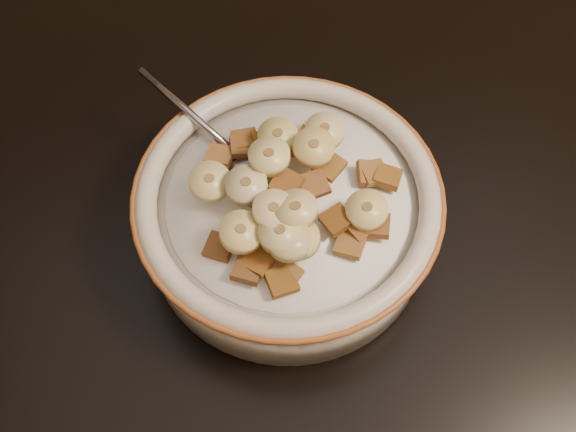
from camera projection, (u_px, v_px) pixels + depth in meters
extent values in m
cube|color=#422816|center=(377.00, 371.00, 1.29)|extent=(4.00, 4.50, 0.10)
cube|color=black|center=(472.00, 125.00, 0.62)|extent=(1.44, 0.97, 0.04)
cylinder|color=beige|center=(288.00, 218.00, 0.51)|extent=(0.23, 0.23, 0.05)
cylinder|color=white|center=(288.00, 200.00, 0.49)|extent=(0.19, 0.19, 0.00)
ellipsoid|color=#9394A0|center=(254.00, 170.00, 0.50)|extent=(0.06, 0.07, 0.01)
cube|color=brown|center=(360.00, 225.00, 0.46)|extent=(0.03, 0.03, 0.01)
cube|color=#9A6233|center=(314.00, 185.00, 0.47)|extent=(0.02, 0.02, 0.01)
cube|color=brown|center=(376.00, 225.00, 0.47)|extent=(0.03, 0.03, 0.01)
cube|color=brown|center=(220.00, 247.00, 0.46)|extent=(0.03, 0.03, 0.01)
cube|color=brown|center=(243.00, 147.00, 0.50)|extent=(0.02, 0.02, 0.01)
cube|color=#965F1D|center=(388.00, 177.00, 0.49)|extent=(0.03, 0.03, 0.01)
cube|color=brown|center=(374.00, 173.00, 0.49)|extent=(0.02, 0.02, 0.01)
cube|color=#93602D|center=(306.00, 141.00, 0.50)|extent=(0.03, 0.03, 0.01)
cube|color=brown|center=(265.00, 152.00, 0.49)|extent=(0.03, 0.03, 0.01)
cube|color=brown|center=(329.00, 165.00, 0.48)|extent=(0.03, 0.03, 0.01)
cube|color=brown|center=(276.00, 210.00, 0.46)|extent=(0.03, 0.03, 0.01)
cube|color=brown|center=(287.00, 183.00, 0.47)|extent=(0.03, 0.03, 0.01)
cube|color=brown|center=(292.00, 144.00, 0.50)|extent=(0.03, 0.03, 0.01)
cube|color=brown|center=(259.00, 260.00, 0.45)|extent=(0.03, 0.03, 0.01)
cube|color=brown|center=(350.00, 244.00, 0.46)|extent=(0.03, 0.03, 0.01)
cube|color=brown|center=(245.00, 140.00, 0.50)|extent=(0.02, 0.02, 0.01)
cube|color=brown|center=(282.00, 282.00, 0.44)|extent=(0.02, 0.02, 0.01)
cube|color=brown|center=(220.00, 156.00, 0.50)|extent=(0.03, 0.03, 0.01)
cube|color=brown|center=(337.00, 220.00, 0.46)|extent=(0.03, 0.03, 0.01)
cube|color=brown|center=(267.00, 143.00, 0.50)|extent=(0.02, 0.02, 0.01)
cube|color=#905D2B|center=(370.00, 173.00, 0.49)|extent=(0.02, 0.02, 0.01)
cube|color=brown|center=(266.00, 202.00, 0.47)|extent=(0.03, 0.03, 0.01)
cube|color=brown|center=(323.00, 129.00, 0.52)|extent=(0.02, 0.02, 0.01)
cube|color=brown|center=(285.00, 274.00, 0.45)|extent=(0.03, 0.03, 0.01)
cube|color=brown|center=(248.00, 270.00, 0.45)|extent=(0.03, 0.03, 0.01)
cube|color=brown|center=(268.00, 153.00, 0.49)|extent=(0.03, 0.03, 0.01)
cylinder|color=beige|center=(325.00, 131.00, 0.50)|extent=(0.04, 0.04, 0.01)
cylinder|color=#EEDE86|center=(269.00, 156.00, 0.47)|extent=(0.04, 0.04, 0.01)
cylinder|color=#E1C87F|center=(280.00, 233.00, 0.44)|extent=(0.04, 0.04, 0.01)
cylinder|color=#EEE375|center=(298.00, 239.00, 0.45)|extent=(0.03, 0.03, 0.01)
cylinder|color=beige|center=(296.00, 209.00, 0.45)|extent=(0.04, 0.04, 0.01)
cylinder|color=#E6CB88|center=(289.00, 241.00, 0.44)|extent=(0.03, 0.03, 0.01)
cylinder|color=#E1D781|center=(278.00, 136.00, 0.49)|extent=(0.04, 0.04, 0.01)
cylinder|color=#FFE7A7|center=(274.00, 211.00, 0.45)|extent=(0.03, 0.03, 0.01)
cylinder|color=tan|center=(241.00, 232.00, 0.44)|extent=(0.04, 0.04, 0.01)
cylinder|color=beige|center=(246.00, 185.00, 0.46)|extent=(0.04, 0.04, 0.01)
cylinder|color=#FAE489|center=(210.00, 182.00, 0.47)|extent=(0.04, 0.04, 0.01)
cylinder|color=#F2DA79|center=(314.00, 148.00, 0.47)|extent=(0.04, 0.04, 0.01)
cylinder|color=#EBCF7D|center=(367.00, 210.00, 0.46)|extent=(0.04, 0.04, 0.01)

